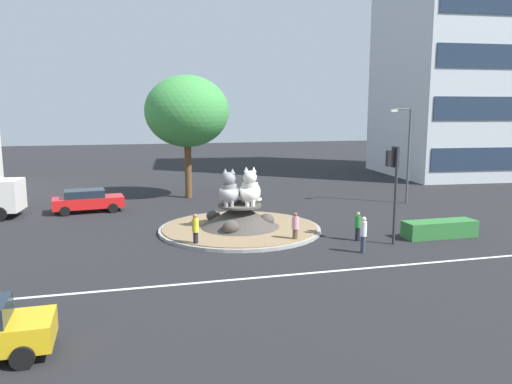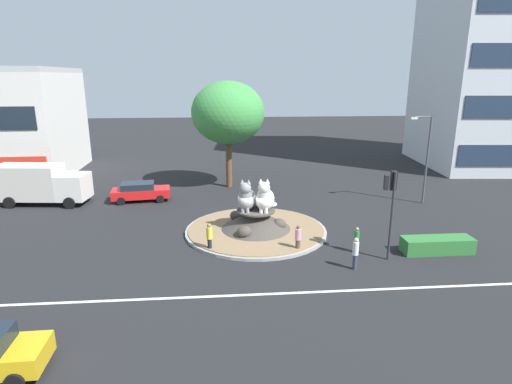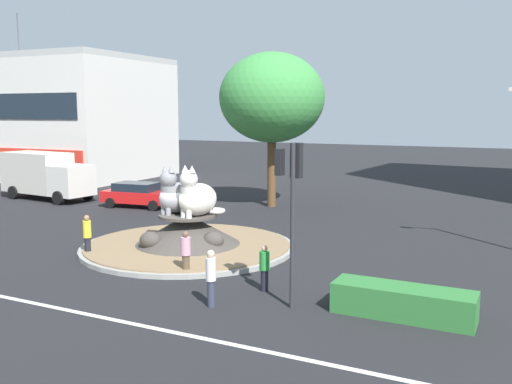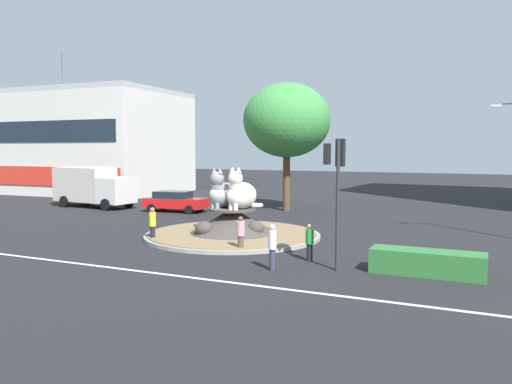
# 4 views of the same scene
# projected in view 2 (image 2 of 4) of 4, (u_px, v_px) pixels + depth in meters

# --- Properties ---
(ground_plane) EXTENTS (160.00, 160.00, 0.00)m
(ground_plane) POSITION_uv_depth(u_px,v_px,m) (256.00, 232.00, 27.27)
(ground_plane) COLOR black
(lane_centreline) EXTENTS (112.00, 0.20, 0.01)m
(lane_centreline) POSITION_uv_depth(u_px,v_px,m) (270.00, 294.00, 19.47)
(lane_centreline) COLOR silver
(lane_centreline) RESTS_ON ground
(roundabout_island) EXTENTS (9.24, 9.24, 1.54)m
(roundabout_island) POSITION_uv_depth(u_px,v_px,m) (256.00, 224.00, 27.11)
(roundabout_island) COLOR gray
(roundabout_island) RESTS_ON ground
(cat_statue_grey) EXTENTS (1.76, 2.21, 2.13)m
(cat_statue_grey) POSITION_uv_depth(u_px,v_px,m) (247.00, 198.00, 26.61)
(cat_statue_grey) COLOR gray
(cat_statue_grey) RESTS_ON roundabout_island
(cat_statue_white) EXTENTS (1.72, 2.19, 2.20)m
(cat_statue_white) POSITION_uv_depth(u_px,v_px,m) (265.00, 198.00, 26.53)
(cat_statue_white) COLOR silver
(cat_statue_white) RESTS_ON roundabout_island
(traffic_light_mast) EXTENTS (0.75, 0.49, 5.02)m
(traffic_light_mast) POSITION_uv_depth(u_px,v_px,m) (391.00, 196.00, 22.25)
(traffic_light_mast) COLOR #2D2D33
(traffic_light_mast) RESTS_ON ground
(clipped_hedge_strip) EXTENTS (4.06, 1.20, 0.90)m
(clipped_hedge_strip) POSITION_uv_depth(u_px,v_px,m) (437.00, 245.00, 23.97)
(clipped_hedge_strip) COLOR #2D7033
(clipped_hedge_strip) RESTS_ON ground
(broadleaf_tree_behind_island) EXTENTS (6.48, 6.48, 9.54)m
(broadleaf_tree_behind_island) POSITION_uv_depth(u_px,v_px,m) (228.00, 113.00, 36.60)
(broadleaf_tree_behind_island) COLOR brown
(broadleaf_tree_behind_island) RESTS_ON ground
(streetlight_arm) EXTENTS (1.84, 0.43, 7.02)m
(streetlight_arm) POSITION_uv_depth(u_px,v_px,m) (426.00, 154.00, 32.31)
(streetlight_arm) COLOR #4C4C51
(streetlight_arm) RESTS_ON ground
(pedestrian_pink_shirt) EXTENTS (0.36, 0.36, 1.63)m
(pedestrian_pink_shirt) POSITION_uv_depth(u_px,v_px,m) (298.00, 238.00, 23.95)
(pedestrian_pink_shirt) COLOR brown
(pedestrian_pink_shirt) RESTS_ON ground
(pedestrian_green_shirt) EXTENTS (0.34, 0.34, 1.55)m
(pedestrian_green_shirt) POSITION_uv_depth(u_px,v_px,m) (357.00, 239.00, 23.88)
(pedestrian_green_shirt) COLOR black
(pedestrian_green_shirt) RESTS_ON ground
(pedestrian_white_shirt) EXTENTS (0.31, 0.31, 1.78)m
(pedestrian_white_shirt) POSITION_uv_depth(u_px,v_px,m) (355.00, 252.00, 21.72)
(pedestrian_white_shirt) COLOR #33384C
(pedestrian_white_shirt) RESTS_ON ground
(pedestrian_yellow_shirt) EXTENTS (0.33, 0.33, 1.74)m
(pedestrian_yellow_shirt) POSITION_uv_depth(u_px,v_px,m) (209.00, 237.00, 23.93)
(pedestrian_yellow_shirt) COLOR black
(pedestrian_yellow_shirt) RESTS_ON ground
(sedan_on_far_lane) EXTENTS (4.79, 2.50, 1.53)m
(sedan_on_far_lane) POSITION_uv_depth(u_px,v_px,m) (140.00, 191.00, 33.87)
(sedan_on_far_lane) COLOR red
(sedan_on_far_lane) RESTS_ON ground
(delivery_box_truck) EXTENTS (7.29, 3.21, 3.16)m
(delivery_box_truck) POSITION_uv_depth(u_px,v_px,m) (40.00, 183.00, 32.81)
(delivery_box_truck) COLOR silver
(delivery_box_truck) RESTS_ON ground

